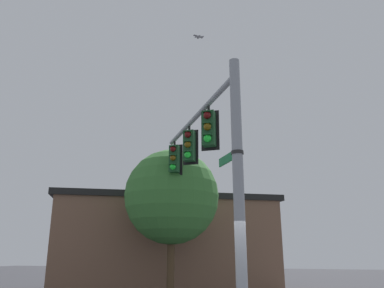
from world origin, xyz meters
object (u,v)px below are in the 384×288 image
object	(u,v)px
traffic_light_mid_inner	(189,146)
bird_flying	(199,37)
traffic_light_nearest_pole	(209,128)
street_name_sign	(232,156)
traffic_light_mid_outer	(174,159)

from	to	relation	value
traffic_light_mid_inner	bird_flying	distance (m)	3.55
traffic_light_nearest_pole	bird_flying	xyz separation A→B (m)	(0.26, 0.11, 3.01)
traffic_light_mid_inner	bird_flying	world-z (taller)	bird_flying
bird_flying	street_name_sign	bearing A→B (deg)	133.95
traffic_light_mid_outer	traffic_light_nearest_pole	bearing A→B (deg)	124.07
traffic_light_nearest_pole	traffic_light_mid_outer	world-z (taller)	same
traffic_light_mid_outer	street_name_sign	size ratio (longest dim) A/B	1.20
traffic_light_mid_inner	street_name_sign	size ratio (longest dim) A/B	1.20
traffic_light_mid_inner	traffic_light_mid_outer	xyz separation A→B (m)	(1.08, -1.59, 0.00)
street_name_sign	bird_flying	distance (m)	4.53
traffic_light_mid_outer	bird_flying	size ratio (longest dim) A/B	4.35
traffic_light_mid_inner	bird_flying	xyz separation A→B (m)	(-0.82, 1.70, 3.01)
traffic_light_nearest_pole	traffic_light_mid_outer	bearing A→B (deg)	-55.93
traffic_light_nearest_pole	street_name_sign	xyz separation A→B (m)	(-0.89, 1.29, -1.21)
street_name_sign	bird_flying	bearing A→B (deg)	-46.05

